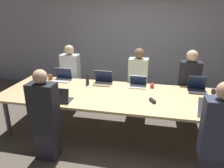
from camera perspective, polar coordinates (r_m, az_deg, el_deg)
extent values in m
plane|color=brown|center=(4.18, 3.09, -12.64)|extent=(24.00, 24.00, 0.00)
cube|color=#9999A3|center=(5.88, 7.05, 11.48)|extent=(12.00, 0.06, 2.80)
cube|color=#D6B77F|center=(3.83, 3.30, -3.16)|extent=(4.41, 1.36, 0.04)
cylinder|color=#4C4C51|center=(4.35, -25.67, -7.84)|extent=(0.08, 0.08, 0.73)
cylinder|color=#4C4C51|center=(5.09, -19.00, -2.93)|extent=(0.08, 0.08, 0.73)
cube|color=#333338|center=(3.69, -12.80, -4.05)|extent=(0.30, 0.22, 0.02)
cube|color=#333338|center=(3.56, -13.60, -2.89)|extent=(0.31, 0.06, 0.22)
cube|color=silver|center=(3.57, -13.52, -2.86)|extent=(0.30, 0.06, 0.22)
cube|color=#2D2D38|center=(3.63, -16.40, -14.79)|extent=(0.32, 0.24, 0.45)
cube|color=#232328|center=(3.33, -17.41, -6.10)|extent=(0.40, 0.24, 0.77)
sphere|color=tan|center=(3.16, -18.30, 1.85)|extent=(0.20, 0.20, 0.20)
cylinder|color=brown|center=(3.80, -16.50, -3.19)|extent=(0.08, 0.08, 0.08)
cube|color=silver|center=(4.19, 6.70, -0.74)|extent=(0.32, 0.21, 0.02)
cube|color=silver|center=(4.23, 6.87, 1.02)|extent=(0.32, 0.08, 0.20)
cube|color=#0F1933|center=(4.22, 6.85, 0.92)|extent=(0.32, 0.08, 0.20)
cube|color=#2D2D38|center=(4.84, 6.53, -4.90)|extent=(0.32, 0.24, 0.45)
cube|color=beige|center=(4.62, 6.83, 1.97)|extent=(0.40, 0.24, 0.77)
sphere|color=brown|center=(4.50, 7.08, 7.93)|extent=(0.21, 0.21, 0.21)
cylinder|color=red|center=(4.20, 10.45, -0.44)|extent=(0.07, 0.07, 0.08)
cube|color=silver|center=(4.63, -12.91, 0.88)|extent=(0.35, 0.23, 0.02)
cube|color=silver|center=(4.68, -12.50, 2.75)|extent=(0.36, 0.05, 0.23)
cube|color=#0F1933|center=(4.67, -12.55, 2.69)|extent=(0.35, 0.05, 0.23)
cube|color=#2D2D38|center=(5.25, -10.34, -3.10)|extent=(0.32, 0.24, 0.45)
cube|color=silver|center=(5.04, -10.77, 3.28)|extent=(0.40, 0.24, 0.77)
sphere|color=beige|center=(4.93, -11.13, 8.76)|extent=(0.21, 0.21, 0.21)
cylinder|color=brown|center=(4.78, -15.80, 1.76)|extent=(0.09, 0.09, 0.10)
cube|color=#333338|center=(4.23, 21.34, -1.84)|extent=(0.31, 0.26, 0.02)
cube|color=#333338|center=(4.28, 21.37, 0.39)|extent=(0.32, 0.08, 0.26)
cube|color=#0F1933|center=(4.27, 21.38, 0.31)|extent=(0.31, 0.07, 0.25)
cube|color=#2D2D38|center=(4.84, 18.71, -5.90)|extent=(0.32, 0.24, 0.45)
cube|color=#232328|center=(4.62, 19.53, 0.93)|extent=(0.40, 0.24, 0.77)
sphere|color=beige|center=(4.49, 20.25, 6.92)|extent=(0.22, 0.22, 0.22)
cylinder|color=#232328|center=(4.26, 25.00, -1.74)|extent=(0.07, 0.07, 0.08)
cube|color=gray|center=(4.31, -2.49, -0.02)|extent=(0.35, 0.25, 0.02)
cube|color=gray|center=(4.36, -2.20, 2.06)|extent=(0.36, 0.09, 0.25)
cube|color=#0F1933|center=(4.35, -2.23, 1.97)|extent=(0.35, 0.08, 0.24)
cylinder|color=black|center=(4.31, -6.44, 1.00)|extent=(0.06, 0.06, 0.18)
cylinder|color=black|center=(4.27, -6.49, 2.42)|extent=(0.03, 0.03, 0.04)
cube|color=silver|center=(3.46, 23.61, -6.96)|extent=(0.31, 0.26, 0.02)
cube|color=silver|center=(3.33, 24.20, -5.61)|extent=(0.31, 0.10, 0.25)
cube|color=#0F1933|center=(3.34, 24.16, -5.60)|extent=(0.31, 0.10, 0.24)
cube|color=#33384C|center=(3.00, 26.11, -10.42)|extent=(0.40, 0.24, 0.77)
cube|color=black|center=(3.59, 10.53, -4.32)|extent=(0.12, 0.15, 0.05)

